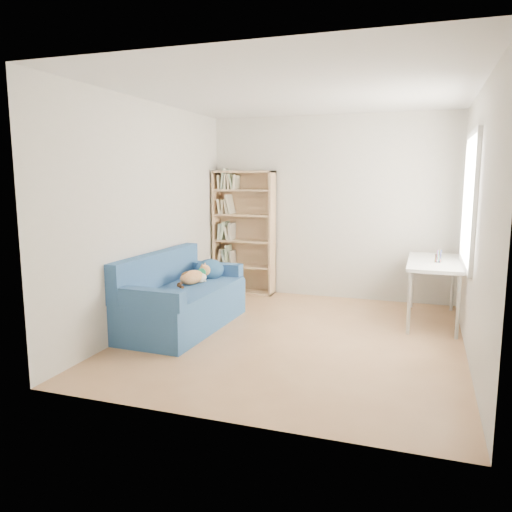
{
  "coord_description": "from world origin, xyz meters",
  "views": [
    {
      "loc": [
        1.29,
        -5.11,
        1.76
      ],
      "look_at": [
        -0.51,
        0.2,
        0.85
      ],
      "focal_mm": 35.0,
      "sensor_mm": 36.0,
      "label": 1
    }
  ],
  "objects_px": {
    "desk": "(434,266)",
    "bookshelf": "(244,237)",
    "sofa": "(182,299)",
    "pen_cup": "(438,257)"
  },
  "relations": [
    {
      "from": "sofa",
      "to": "desk",
      "type": "height_order",
      "value": "sofa"
    },
    {
      "from": "desk",
      "to": "bookshelf",
      "type": "bearing_deg",
      "value": 165.3
    },
    {
      "from": "sofa",
      "to": "pen_cup",
      "type": "bearing_deg",
      "value": 22.48
    },
    {
      "from": "bookshelf",
      "to": "desk",
      "type": "relative_size",
      "value": 1.38
    },
    {
      "from": "bookshelf",
      "to": "sofa",
      "type": "bearing_deg",
      "value": -92.99
    },
    {
      "from": "bookshelf",
      "to": "desk",
      "type": "distance_m",
      "value": 2.78
    },
    {
      "from": "desk",
      "to": "sofa",
      "type": "bearing_deg",
      "value": -157.4
    },
    {
      "from": "sofa",
      "to": "desk",
      "type": "bearing_deg",
      "value": 24.51
    },
    {
      "from": "sofa",
      "to": "pen_cup",
      "type": "xyz_separation_m",
      "value": [
        2.82,
        1.06,
        0.48
      ]
    },
    {
      "from": "sofa",
      "to": "desk",
      "type": "xyz_separation_m",
      "value": [
        2.78,
        1.16,
        0.35
      ]
    }
  ]
}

